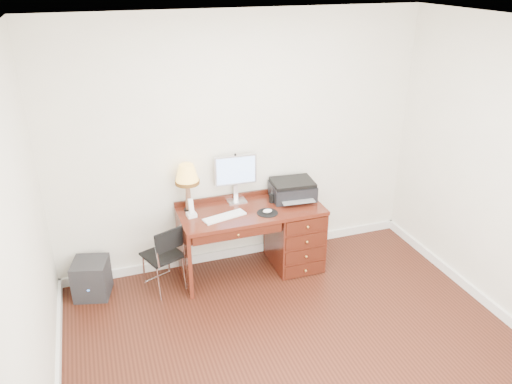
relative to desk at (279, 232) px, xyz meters
name	(u,v)px	position (x,y,z in m)	size (l,w,h in m)	color
ground	(303,355)	(-0.32, -1.40, -0.41)	(4.00, 4.00, 0.00)	black
room_shell	(276,307)	(-0.32, -0.77, -0.36)	(4.00, 4.00, 4.00)	white
desk	(279,232)	(0.00, 0.00, 0.00)	(1.50, 0.67, 0.75)	#531C11
monitor	(236,173)	(-0.41, 0.24, 0.66)	(0.45, 0.15, 0.52)	silver
keyboard	(225,217)	(-0.63, -0.10, 0.35)	(0.45, 0.13, 0.02)	white
mouse_pad	(267,212)	(-0.19, -0.15, 0.35)	(0.22, 0.22, 0.04)	black
printer	(292,189)	(0.19, 0.11, 0.44)	(0.49, 0.40, 0.20)	black
leg_lamp	(187,177)	(-0.94, 0.18, 0.71)	(0.25, 0.25, 0.51)	black
phone	(191,211)	(-0.94, 0.03, 0.39)	(0.10, 0.10, 0.20)	white
pen_cup	(272,198)	(-0.05, 0.08, 0.38)	(0.07, 0.07, 0.09)	black
chair	(163,253)	(-1.28, -0.08, 0.04)	(0.45, 0.46, 0.74)	black
equipment_box	(92,278)	(-1.98, 0.10, -0.22)	(0.33, 0.33, 0.39)	black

